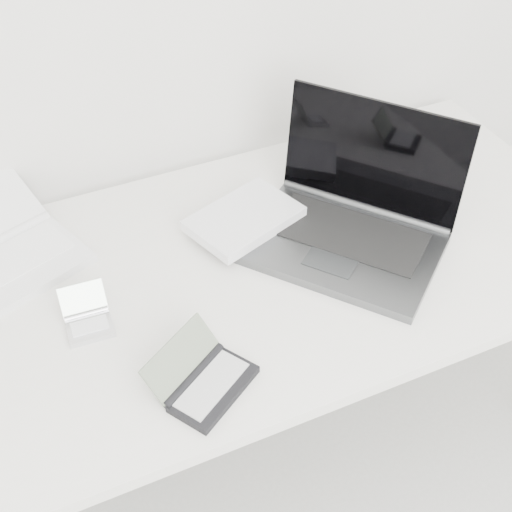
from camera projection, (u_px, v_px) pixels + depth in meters
name	position (u px, v px, depth m)	size (l,w,h in m)	color
desk	(261.00, 276.00, 1.62)	(1.60, 0.80, 0.73)	white
laptop_large	(329.00, 220.00, 1.62)	(0.60, 0.54, 0.29)	#515356
netbook_open_white	(4.00, 251.00, 1.58)	(0.39, 0.43, 0.10)	white
pda_silver	(88.00, 320.00, 1.44)	(0.10, 0.11, 0.07)	silver
palmtop_charcoal	(205.00, 381.00, 1.32)	(0.22, 0.22, 0.08)	black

